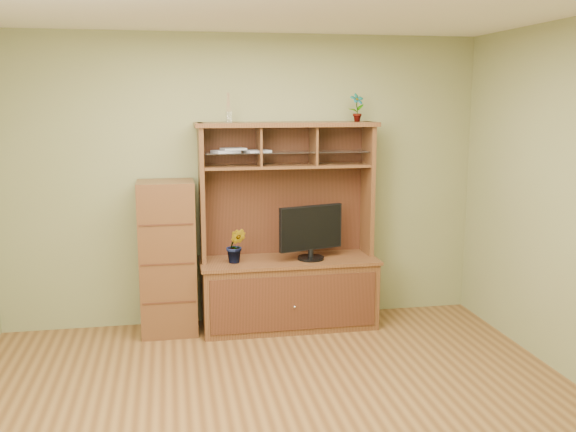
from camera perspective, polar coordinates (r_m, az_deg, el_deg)
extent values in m
cube|color=brown|center=(4.54, -0.54, -17.37)|extent=(4.50, 4.00, 0.02)
cube|color=olive|center=(6.06, -3.89, 3.16)|extent=(4.50, 0.02, 2.70)
cube|color=olive|center=(2.21, 8.69, -9.69)|extent=(4.50, 0.02, 2.70)
cube|color=#402312|center=(6.04, 0.05, -6.95)|extent=(1.60, 0.55, 0.62)
cube|color=#341B0E|center=(5.78, 0.57, -7.76)|extent=(1.50, 0.01, 0.50)
sphere|color=silver|center=(5.77, 0.60, -8.09)|extent=(0.02, 0.02, 0.02)
cube|color=#402312|center=(5.95, 0.05, -3.96)|extent=(1.64, 0.59, 0.03)
cube|color=#402312|center=(5.83, -7.69, 2.07)|extent=(0.04, 0.35, 1.25)
cube|color=#402312|center=(6.11, 7.09, 2.46)|extent=(0.04, 0.35, 1.25)
cube|color=#341B0E|center=(6.08, -0.41, 2.50)|extent=(1.52, 0.02, 1.25)
cube|color=#402312|center=(5.87, -0.13, 8.15)|extent=(1.66, 0.40, 0.04)
cube|color=#402312|center=(5.90, -0.13, 4.46)|extent=(1.52, 0.32, 0.02)
cube|color=#402312|center=(5.84, -2.59, 6.22)|extent=(0.02, 0.31, 0.35)
cube|color=#402312|center=(5.93, 2.29, 6.29)|extent=(0.02, 0.31, 0.35)
cube|color=silver|center=(5.87, -0.11, 5.71)|extent=(1.50, 0.27, 0.01)
cylinder|color=black|center=(5.93, 2.04, -3.75)|extent=(0.24, 0.24, 0.02)
cylinder|color=black|center=(5.91, 2.04, -3.27)|extent=(0.05, 0.05, 0.08)
cube|color=black|center=(5.86, 2.06, -1.05)|extent=(0.62, 0.23, 0.41)
imported|color=#3A5F20|center=(5.78, -4.65, -2.63)|extent=(0.21, 0.18, 0.32)
imported|color=#436F27|center=(6.02, 6.15, 9.58)|extent=(0.15, 0.12, 0.26)
cylinder|color=silver|center=(5.80, -5.31, 8.74)|extent=(0.05, 0.05, 0.09)
cylinder|color=#916948|center=(5.79, -5.33, 10.04)|extent=(0.03, 0.03, 0.17)
cube|color=#A3A3A7|center=(5.81, -5.56, 5.75)|extent=(0.27, 0.24, 0.02)
cube|color=#A3A3A7|center=(5.81, -4.88, 5.96)|extent=(0.24, 0.20, 0.02)
cube|color=#A3A3A7|center=(5.84, -2.76, 5.80)|extent=(0.26, 0.23, 0.02)
cube|color=#402312|center=(5.89, -10.64, -3.67)|extent=(0.50, 0.45, 1.39)
cube|color=#341B0E|center=(5.76, -10.52, -7.57)|extent=(0.46, 0.01, 0.02)
cube|color=#341B0E|center=(5.67, -10.64, -4.22)|extent=(0.46, 0.01, 0.01)
cube|color=#341B0E|center=(5.59, -10.75, -0.77)|extent=(0.46, 0.01, 0.02)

